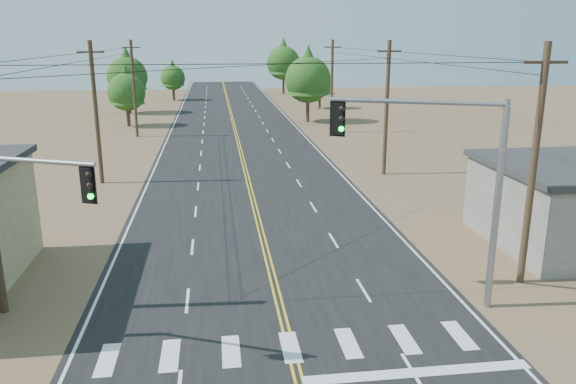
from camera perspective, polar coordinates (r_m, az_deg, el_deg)
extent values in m
cube|color=black|center=(40.08, -3.98, 0.73)|extent=(15.00, 200.00, 0.02)
cylinder|color=#4C3826|center=(41.86, -18.91, 7.53)|extent=(0.30, 0.30, 10.00)
cube|color=#4C3826|center=(41.56, -19.42, 13.26)|extent=(1.80, 0.12, 0.12)
cylinder|color=#4C3826|center=(61.50, -15.37, 10.04)|extent=(0.30, 0.30, 10.00)
cube|color=#4C3826|center=(61.29, -15.66, 13.95)|extent=(1.80, 0.12, 0.12)
cylinder|color=#4C3826|center=(24.88, 23.65, 2.23)|extent=(0.30, 0.30, 10.00)
cube|color=#4C3826|center=(24.37, 24.72, 11.88)|extent=(1.80, 0.12, 0.12)
cylinder|color=#4C3826|center=(42.99, 9.98, 8.30)|extent=(0.30, 0.30, 10.00)
cube|color=#4C3826|center=(42.70, 10.24, 13.90)|extent=(1.80, 0.12, 0.12)
cylinder|color=#4C3826|center=(62.27, 4.47, 10.59)|extent=(0.30, 0.30, 10.00)
cube|color=#4C3826|center=(62.07, 4.55, 14.46)|extent=(1.80, 0.12, 0.12)
cylinder|color=gray|center=(18.80, -25.97, 3.00)|extent=(5.11, 2.29, 0.15)
cube|color=black|center=(17.40, -19.62, 0.75)|extent=(0.41, 0.38, 1.02)
sphere|color=black|center=(17.17, -19.61, 1.67)|extent=(0.19, 0.19, 0.19)
sphere|color=black|center=(17.24, -19.51, 0.63)|extent=(0.19, 0.19, 0.19)
sphere|color=#0CE533|center=(17.32, -19.42, -0.41)|extent=(0.19, 0.19, 0.19)
cylinder|color=gray|center=(22.25, 20.40, -1.91)|extent=(0.26, 0.26, 7.72)
cylinder|color=gray|center=(21.50, 21.36, 7.97)|extent=(0.20, 0.20, 0.66)
cylinder|color=gray|center=(21.46, 12.79, 8.92)|extent=(5.90, 2.77, 0.18)
cube|color=black|center=(21.93, 5.15, 7.47)|extent=(0.49, 0.46, 1.21)
sphere|color=black|center=(21.73, 5.49, 8.42)|extent=(0.22, 0.22, 0.22)
sphere|color=black|center=(21.77, 5.46, 7.41)|extent=(0.22, 0.22, 0.22)
sphere|color=#0CE533|center=(21.83, 5.44, 6.41)|extent=(0.22, 0.22, 0.22)
cylinder|color=#3F2D1E|center=(69.75, -15.93, 7.51)|extent=(0.43, 0.43, 2.63)
cone|color=#1C4413|center=(69.39, -16.15, 10.50)|extent=(4.09, 4.09, 4.67)
sphere|color=#1C4413|center=(69.47, -16.09, 9.72)|extent=(4.38, 4.38, 4.38)
cylinder|color=#3F2D1E|center=(82.11, -15.83, 8.85)|extent=(0.45, 0.45, 3.28)
cone|color=#1C4413|center=(81.77, -16.07, 12.02)|extent=(5.11, 5.11, 5.84)
sphere|color=#1C4413|center=(81.83, -16.01, 11.19)|extent=(5.47, 5.47, 5.47)
cylinder|color=#3F2D1E|center=(98.14, -11.54, 9.83)|extent=(0.42, 0.42, 2.44)
cone|color=#1C4413|center=(97.89, -11.65, 11.80)|extent=(3.79, 3.79, 4.33)
sphere|color=#1C4413|center=(97.94, -11.62, 11.29)|extent=(4.06, 4.06, 4.06)
cylinder|color=#3F2D1E|center=(70.78, 2.01, 8.50)|extent=(0.43, 0.43, 3.40)
cone|color=#1C4413|center=(70.38, 2.05, 12.32)|extent=(5.28, 5.28, 6.04)
sphere|color=#1C4413|center=(70.45, 2.04, 11.32)|extent=(5.66, 5.66, 5.66)
cylinder|color=#3F2D1E|center=(84.77, 3.23, 9.28)|extent=(0.39, 0.39, 2.41)
cone|color=#1C4413|center=(84.48, 3.26, 11.54)|extent=(3.75, 3.75, 4.29)
sphere|color=#1C4413|center=(84.54, 3.25, 10.95)|extent=(4.02, 4.02, 4.02)
cylinder|color=#3F2D1E|center=(107.43, -0.46, 10.93)|extent=(0.46, 0.46, 3.73)
cone|color=#1C4413|center=(107.16, -0.47, 13.69)|extent=(5.80, 5.80, 6.62)
sphere|color=#1C4413|center=(107.20, -0.47, 12.97)|extent=(6.21, 6.21, 6.21)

